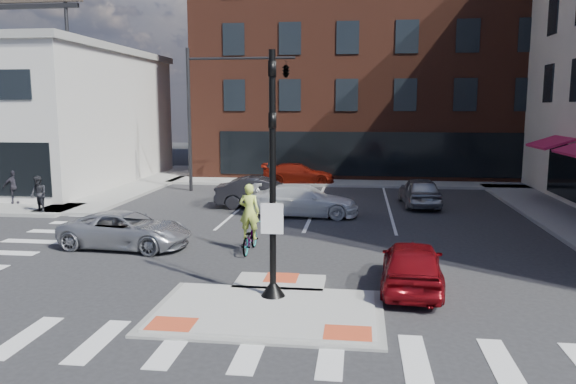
# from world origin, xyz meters

# --- Properties ---
(ground) EXTENTS (120.00, 120.00, 0.00)m
(ground) POSITION_xyz_m (0.00, 0.00, 0.00)
(ground) COLOR #28282B
(ground) RESTS_ON ground
(refuge_island) EXTENTS (5.40, 4.65, 0.13)m
(refuge_island) POSITION_xyz_m (0.00, -0.26, 0.05)
(refuge_island) COLOR gray
(refuge_island) RESTS_ON ground
(sidewalk_nw) EXTENTS (23.50, 20.50, 0.15)m
(sidewalk_nw) POSITION_xyz_m (-16.76, 15.29, 0.08)
(sidewalk_nw) COLOR gray
(sidewalk_nw) RESTS_ON ground
(sidewalk_n) EXTENTS (26.00, 3.00, 0.15)m
(sidewalk_n) POSITION_xyz_m (3.00, 22.00, 0.07)
(sidewalk_n) COLOR gray
(sidewalk_n) RESTS_ON ground
(building_n) EXTENTS (24.40, 18.40, 15.50)m
(building_n) POSITION_xyz_m (3.00, 31.99, 7.80)
(building_n) COLOR #4F2418
(building_n) RESTS_ON ground
(building_far_left) EXTENTS (10.00, 12.00, 10.00)m
(building_far_left) POSITION_xyz_m (-4.00, 52.00, 5.00)
(building_far_left) COLOR slate
(building_far_left) RESTS_ON ground
(building_far_right) EXTENTS (12.00, 12.00, 12.00)m
(building_far_right) POSITION_xyz_m (9.00, 54.00, 6.00)
(building_far_right) COLOR brown
(building_far_right) RESTS_ON ground
(signal_pole) EXTENTS (0.60, 0.60, 5.98)m
(signal_pole) POSITION_xyz_m (0.00, 0.40, 2.36)
(signal_pole) COLOR black
(signal_pole) RESTS_ON refuge_island
(mast_arm_signal) EXTENTS (6.10, 2.24, 8.00)m
(mast_arm_signal) POSITION_xyz_m (-3.47, 18.00, 6.21)
(mast_arm_signal) COLOR black
(mast_arm_signal) RESTS_ON ground
(silver_suv) EXTENTS (4.61, 2.42, 1.24)m
(silver_suv) POSITION_xyz_m (-5.78, 5.00, 0.62)
(silver_suv) COLOR #B8BAC0
(silver_suv) RESTS_ON ground
(red_sedan) EXTENTS (1.85, 4.01, 1.33)m
(red_sedan) POSITION_xyz_m (3.50, 1.72, 0.67)
(red_sedan) COLOR maroon
(red_sedan) RESTS_ON ground
(white_pickup) EXTENTS (4.75, 1.97, 1.37)m
(white_pickup) POSITION_xyz_m (-0.32, 11.36, 0.69)
(white_pickup) COLOR white
(white_pickup) RESTS_ON ground
(bg_car_dark) EXTENTS (4.52, 1.83, 1.46)m
(bg_car_dark) POSITION_xyz_m (-2.50, 13.20, 0.73)
(bg_car_dark) COLOR #27272C
(bg_car_dark) RESTS_ON ground
(bg_car_silver) EXTENTS (1.92, 4.25, 1.42)m
(bg_car_silver) POSITION_xyz_m (5.00, 14.57, 0.71)
(bg_car_silver) COLOR #A0A3A7
(bg_car_silver) RESTS_ON ground
(bg_car_red) EXTENTS (4.65, 2.27, 1.30)m
(bg_car_red) POSITION_xyz_m (-1.71, 21.50, 0.65)
(bg_car_red) COLOR maroon
(bg_car_red) RESTS_ON ground
(cyclist) EXTENTS (0.70, 1.85, 2.29)m
(cyclist) POSITION_xyz_m (-1.50, 4.97, 0.77)
(cyclist) COLOR #3F3F44
(cyclist) RESTS_ON ground
(pedestrian_a) EXTENTS (0.98, 0.91, 1.61)m
(pedestrian_a) POSITION_xyz_m (-12.00, 10.03, 0.96)
(pedestrian_a) COLOR black
(pedestrian_a) RESTS_ON sidewalk_nw
(pedestrian_b) EXTENTS (1.02, 0.79, 1.61)m
(pedestrian_b) POSITION_xyz_m (-14.45, 12.00, 0.96)
(pedestrian_b) COLOR #322F39
(pedestrian_b) RESTS_ON sidewalk_nw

